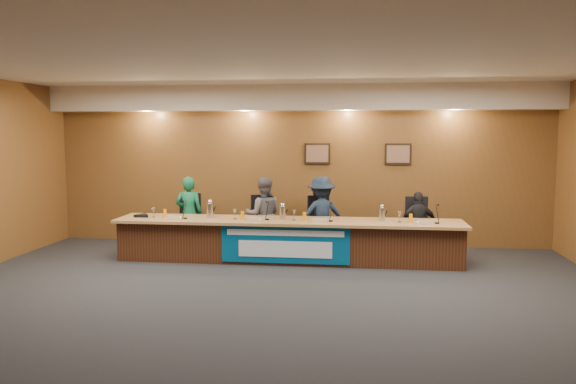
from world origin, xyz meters
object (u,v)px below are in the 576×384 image
object	(u,v)px
office_chair_c	(322,228)
panelist_b	(263,215)
dais_body	(288,242)
office_chair_b	(264,227)
panelist_a	(189,214)
office_chair_d	(418,230)
panelist_d	(419,224)
panelist_c	(321,215)
carafe_mid	(283,213)
office_chair_a	(191,225)
speakerphone	(143,216)
carafe_right	(382,214)
banner	(285,244)
carafe_left	(210,210)

from	to	relation	value
office_chair_c	panelist_b	bearing A→B (deg)	164.98
dais_body	office_chair_b	distance (m)	0.95
panelist_a	office_chair_d	xyz separation A→B (m)	(4.34, 0.10, -0.24)
dais_body	office_chair_d	size ratio (longest dim) A/B	12.50
panelist_b	office_chair_c	world-z (taller)	panelist_b
panelist_b	office_chair_b	bearing A→B (deg)	-99.10
panelist_a	panelist_d	size ratio (longest dim) A/B	1.19
panelist_b	panelist_d	world-z (taller)	panelist_b
panelist_c	office_chair_b	bearing A→B (deg)	-23.03
panelist_b	carafe_mid	xyz separation A→B (m)	(0.46, -0.67, 0.15)
office_chair_a	office_chair_b	distance (m)	1.45
panelist_d	speakerphone	distance (m)	5.04
panelist_c	carafe_right	world-z (taller)	panelist_c
banner	office_chair_a	distance (m)	2.33
panelist_c	office_chair_d	world-z (taller)	panelist_c
banner	office_chair_d	distance (m)	2.62
banner	panelist_b	bearing A→B (deg)	117.05
panelist_c	speakerphone	distance (m)	3.28
banner	carafe_right	world-z (taller)	carafe_right
panelist_a	office_chair_d	world-z (taller)	panelist_a
banner	carafe_right	xyz separation A→B (m)	(1.64, 0.42, 0.49)
panelist_b	panelist_c	xyz separation A→B (m)	(1.10, 0.00, 0.01)
office_chair_d	carafe_right	bearing A→B (deg)	-135.88
carafe_mid	speakerphone	distance (m)	2.56
panelist_a	carafe_right	size ratio (longest dim) A/B	6.07
panelist_b	speakerphone	xyz separation A→B (m)	(-2.10, -0.72, 0.06)
panelist_d	carafe_left	xyz separation A→B (m)	(-3.75, -0.65, 0.28)
panelist_a	panelist_c	size ratio (longest dim) A/B	0.98
office_chair_b	carafe_left	world-z (taller)	carafe_left
office_chair_a	office_chair_c	xyz separation A→B (m)	(2.55, 0.00, 0.00)
office_chair_c	carafe_right	bearing A→B (deg)	-55.15
dais_body	panelist_c	size ratio (longest dim) A/B	4.11
banner	office_chair_d	xyz separation A→B (m)	(2.33, 1.18, 0.10)
panelist_d	speakerphone	world-z (taller)	panelist_d
banner	office_chair_c	distance (m)	1.30
panelist_d	speakerphone	xyz separation A→B (m)	(-4.99, -0.72, 0.18)
office_chair_a	office_chair_c	bearing A→B (deg)	-18.03
office_chair_d	speakerphone	world-z (taller)	speakerphone
dais_body	panelist_d	distance (m)	2.44
panelist_b	carafe_right	size ratio (longest dim) A/B	6.10
panelist_a	panelist_b	bearing A→B (deg)	175.79
panelist_c	office_chair_a	world-z (taller)	panelist_c
panelist_b	panelist_d	xyz separation A→B (m)	(2.88, 0.00, -0.12)
office_chair_a	carafe_left	size ratio (longest dim) A/B	1.84
banner	office_chair_a	xyz separation A→B (m)	(-2.00, 1.18, 0.10)
banner	carafe_mid	distance (m)	0.64
office_chair_c	carafe_right	distance (m)	1.39
panelist_d	carafe_left	distance (m)	3.81
panelist_c	office_chair_b	distance (m)	1.13
office_chair_d	office_chair_a	bearing A→B (deg)	176.54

